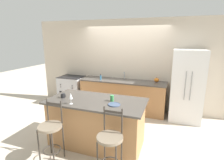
{
  "coord_description": "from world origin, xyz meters",
  "views": [
    {
      "loc": [
        1.37,
        -4.46,
        2.16
      ],
      "look_at": [
        -0.0,
        -0.56,
        1.16
      ],
      "focal_mm": 28.0,
      "sensor_mm": 36.0,
      "label": 1
    }
  ],
  "objects_px": {
    "coffee_mug": "(63,96)",
    "soap_bottle": "(101,78)",
    "pumpkin_decoration": "(157,80)",
    "refrigerator": "(187,86)",
    "dinner_plate": "(114,104)",
    "oven_range": "(72,90)",
    "tumbler_cup": "(112,98)",
    "bar_stool_near": "(51,131)",
    "bar_stool_far": "(110,143)",
    "wine_glass": "(71,96)"
  },
  "relations": [
    {
      "from": "oven_range",
      "to": "tumbler_cup",
      "type": "bearing_deg",
      "value": -41.19
    },
    {
      "from": "pumpkin_decoration",
      "to": "oven_range",
      "type": "bearing_deg",
      "value": -176.66
    },
    {
      "from": "bar_stool_far",
      "to": "coffee_mug",
      "type": "relative_size",
      "value": 9.44
    },
    {
      "from": "refrigerator",
      "to": "bar_stool_far",
      "type": "height_order",
      "value": "refrigerator"
    },
    {
      "from": "refrigerator",
      "to": "tumbler_cup",
      "type": "distance_m",
      "value": 2.27
    },
    {
      "from": "oven_range",
      "to": "pumpkin_decoration",
      "type": "relative_size",
      "value": 6.55
    },
    {
      "from": "refrigerator",
      "to": "soap_bottle",
      "type": "distance_m",
      "value": 2.39
    },
    {
      "from": "oven_range",
      "to": "coffee_mug",
      "type": "height_order",
      "value": "coffee_mug"
    },
    {
      "from": "dinner_plate",
      "to": "soap_bottle",
      "type": "relative_size",
      "value": 1.28
    },
    {
      "from": "oven_range",
      "to": "coffee_mug",
      "type": "distance_m",
      "value": 2.26
    },
    {
      "from": "tumbler_cup",
      "to": "oven_range",
      "type": "bearing_deg",
      "value": 138.81
    },
    {
      "from": "oven_range",
      "to": "dinner_plate",
      "type": "distance_m",
      "value": 2.95
    },
    {
      "from": "pumpkin_decoration",
      "to": "soap_bottle",
      "type": "relative_size",
      "value": 0.78
    },
    {
      "from": "coffee_mug",
      "to": "tumbler_cup",
      "type": "distance_m",
      "value": 1.03
    },
    {
      "from": "tumbler_cup",
      "to": "pumpkin_decoration",
      "type": "distance_m",
      "value": 2.06
    },
    {
      "from": "refrigerator",
      "to": "bar_stool_far",
      "type": "bearing_deg",
      "value": -115.74
    },
    {
      "from": "pumpkin_decoration",
      "to": "bar_stool_near",
      "type": "bearing_deg",
      "value": -119.08
    },
    {
      "from": "refrigerator",
      "to": "bar_stool_near",
      "type": "height_order",
      "value": "refrigerator"
    },
    {
      "from": "refrigerator",
      "to": "soap_bottle",
      "type": "height_order",
      "value": "refrigerator"
    },
    {
      "from": "coffee_mug",
      "to": "pumpkin_decoration",
      "type": "distance_m",
      "value": 2.68
    },
    {
      "from": "oven_range",
      "to": "coffee_mug",
      "type": "xyz_separation_m",
      "value": [
        1.03,
        -1.94,
        0.54
      ]
    },
    {
      "from": "oven_range",
      "to": "coffee_mug",
      "type": "bearing_deg",
      "value": -62.06
    },
    {
      "from": "bar_stool_far",
      "to": "pumpkin_decoration",
      "type": "relative_size",
      "value": 7.82
    },
    {
      "from": "refrigerator",
      "to": "soap_bottle",
      "type": "relative_size",
      "value": 10.38
    },
    {
      "from": "refrigerator",
      "to": "dinner_plate",
      "type": "relative_size",
      "value": 8.14
    },
    {
      "from": "dinner_plate",
      "to": "coffee_mug",
      "type": "distance_m",
      "value": 1.12
    },
    {
      "from": "wine_glass",
      "to": "coffee_mug",
      "type": "height_order",
      "value": "wine_glass"
    },
    {
      "from": "tumbler_cup",
      "to": "soap_bottle",
      "type": "distance_m",
      "value": 1.88
    },
    {
      "from": "refrigerator",
      "to": "bar_stool_near",
      "type": "bearing_deg",
      "value": -132.33
    },
    {
      "from": "coffee_mug",
      "to": "soap_bottle",
      "type": "distance_m",
      "value": 1.78
    },
    {
      "from": "pumpkin_decoration",
      "to": "tumbler_cup",
      "type": "bearing_deg",
      "value": -108.68
    },
    {
      "from": "tumbler_cup",
      "to": "coffee_mug",
      "type": "bearing_deg",
      "value": -171.77
    },
    {
      "from": "refrigerator",
      "to": "tumbler_cup",
      "type": "height_order",
      "value": "refrigerator"
    },
    {
      "from": "refrigerator",
      "to": "bar_stool_near",
      "type": "relative_size",
      "value": 1.7
    },
    {
      "from": "dinner_plate",
      "to": "soap_bottle",
      "type": "xyz_separation_m",
      "value": [
        -1.03,
        1.8,
        0.04
      ]
    },
    {
      "from": "wine_glass",
      "to": "coffee_mug",
      "type": "bearing_deg",
      "value": 144.64
    },
    {
      "from": "dinner_plate",
      "to": "pumpkin_decoration",
      "type": "xyz_separation_m",
      "value": [
        0.56,
        2.12,
        0.02
      ]
    },
    {
      "from": "oven_range",
      "to": "dinner_plate",
      "type": "height_order",
      "value": "dinner_plate"
    },
    {
      "from": "bar_stool_near",
      "to": "bar_stool_far",
      "type": "distance_m",
      "value": 1.1
    },
    {
      "from": "bar_stool_near",
      "to": "dinner_plate",
      "type": "height_order",
      "value": "bar_stool_near"
    },
    {
      "from": "bar_stool_far",
      "to": "soap_bottle",
      "type": "bearing_deg",
      "value": 116.04
    },
    {
      "from": "bar_stool_near",
      "to": "bar_stool_far",
      "type": "height_order",
      "value": "same"
    },
    {
      "from": "soap_bottle",
      "to": "bar_stool_near",
      "type": "bearing_deg",
      "value": -88.31
    },
    {
      "from": "bar_stool_near",
      "to": "dinner_plate",
      "type": "bearing_deg",
      "value": 32.46
    },
    {
      "from": "oven_range",
      "to": "bar_stool_far",
      "type": "distance_m",
      "value": 3.43
    },
    {
      "from": "refrigerator",
      "to": "coffee_mug",
      "type": "xyz_separation_m",
      "value": [
        -2.47,
        -1.9,
        0.06
      ]
    },
    {
      "from": "bar_stool_far",
      "to": "oven_range",
      "type": "bearing_deg",
      "value": 131.78
    },
    {
      "from": "pumpkin_decoration",
      "to": "refrigerator",
      "type": "bearing_deg",
      "value": -14.02
    },
    {
      "from": "bar_stool_far",
      "to": "coffee_mug",
      "type": "xyz_separation_m",
      "value": [
        -1.25,
        0.62,
        0.44
      ]
    },
    {
      "from": "bar_stool_far",
      "to": "soap_bottle",
      "type": "height_order",
      "value": "soap_bottle"
    }
  ]
}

